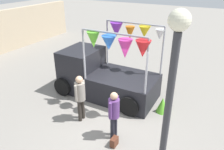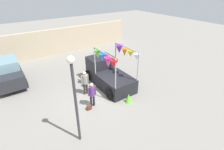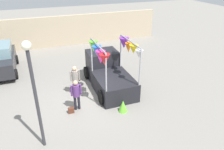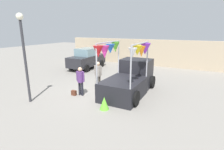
# 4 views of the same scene
# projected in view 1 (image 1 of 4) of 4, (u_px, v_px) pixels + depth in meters

# --- Properties ---
(ground_plane) EXTENTS (60.00, 60.00, 0.00)m
(ground_plane) POSITION_uv_depth(u_px,v_px,m) (107.00, 118.00, 7.82)
(ground_plane) COLOR gray
(vendor_truck) EXTENTS (2.45, 4.13, 2.96)m
(vendor_truck) POSITION_uv_depth(u_px,v_px,m) (102.00, 74.00, 9.07)
(vendor_truck) COLOR black
(vendor_truck) RESTS_ON ground
(person_customer) EXTENTS (0.53, 0.34, 1.60)m
(person_customer) POSITION_uv_depth(u_px,v_px,m) (114.00, 111.00, 6.53)
(person_customer) COLOR black
(person_customer) RESTS_ON ground
(person_vendor) EXTENTS (0.53, 0.34, 1.69)m
(person_vendor) POSITION_uv_depth(u_px,v_px,m) (80.00, 94.00, 7.32)
(person_vendor) COLOR #2D2823
(person_vendor) RESTS_ON ground
(handbag) EXTENTS (0.28, 0.16, 0.28)m
(handbag) POSITION_uv_depth(u_px,v_px,m) (114.00, 142.00, 6.52)
(handbag) COLOR #592D1E
(handbag) RESTS_ON ground
(street_lamp) EXTENTS (0.32, 0.32, 4.31)m
(street_lamp) POSITION_uv_depth(u_px,v_px,m) (168.00, 106.00, 3.53)
(street_lamp) COLOR #333338
(street_lamp) RESTS_ON ground
(folded_kite_bundle_lime) EXTENTS (0.51, 0.51, 0.60)m
(folded_kite_bundle_lime) POSITION_uv_depth(u_px,v_px,m) (162.00, 105.00, 8.03)
(folded_kite_bundle_lime) COLOR #66CC33
(folded_kite_bundle_lime) RESTS_ON ground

